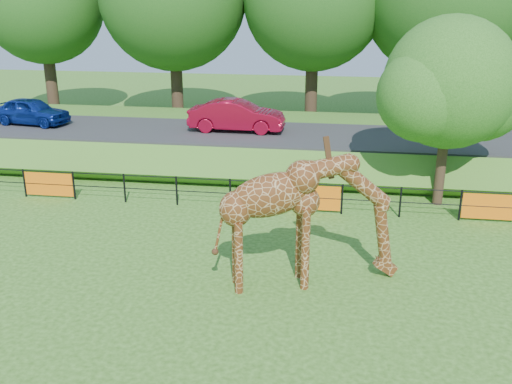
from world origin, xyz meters
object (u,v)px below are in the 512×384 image
car_red (237,116)px  tree_east (452,88)px  car_blue (31,111)px  giraffe (309,221)px  visitor (303,183)px

car_red → tree_east: tree_east is taller
car_blue → giraffe: bearing=-119.6°
giraffe → car_blue: bearing=123.7°
car_blue → car_red: car_red is taller
car_red → visitor: 6.55m
giraffe → visitor: (-0.58, 6.13, -0.97)m
tree_east → visitor: bearing=-171.2°
car_blue → visitor: 14.60m
visitor → car_blue: bearing=-13.7°
visitor → tree_east: (5.02, 0.77, 3.48)m
giraffe → car_blue: (-14.13, 11.42, 0.29)m
tree_east → car_blue: bearing=166.3°
visitor → giraffe: bearing=103.0°
car_blue → tree_east: size_ratio=0.56×
visitor → tree_east: tree_east is taller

